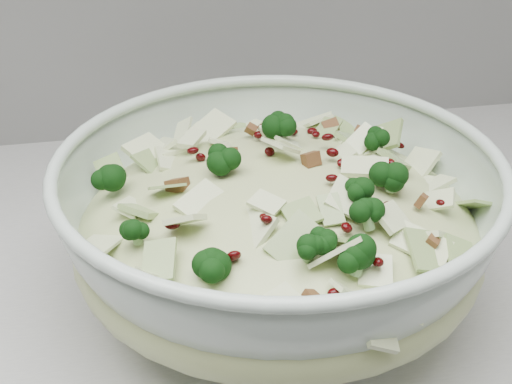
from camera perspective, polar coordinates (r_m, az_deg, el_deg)
mixing_bowl at (r=0.60m, az=1.73°, el=-3.14°), size 0.46×0.46×0.15m
salad at (r=0.58m, az=1.76°, el=-1.20°), size 0.47×0.47×0.15m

